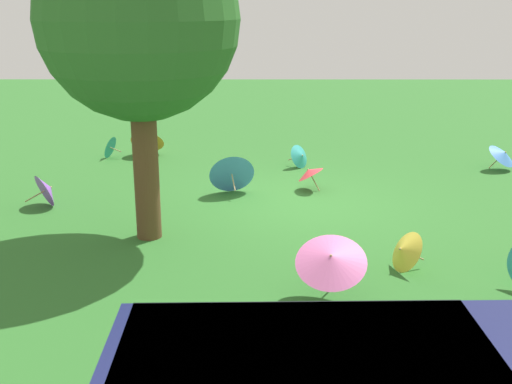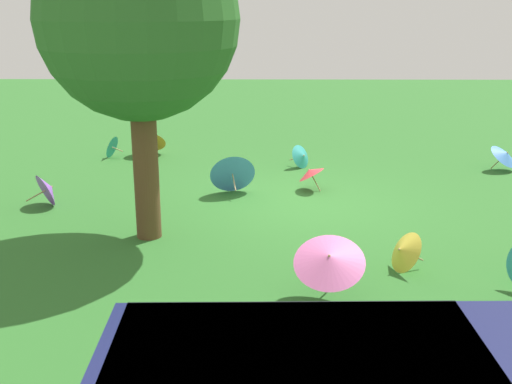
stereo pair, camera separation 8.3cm
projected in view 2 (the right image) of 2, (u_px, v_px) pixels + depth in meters
The scene contains 11 objects.
ground at pixel (298, 203), 12.26m from camera, with size 40.00×40.00×0.00m, color #2D6B28.
shade_tree at pixel (138, 21), 9.53m from camera, with size 3.11×3.11×5.08m.
parasol_yellow_0 at pixel (403, 251), 9.11m from camera, with size 0.63×0.72×0.62m.
parasol_orange_0 at pixel (150, 139), 15.99m from camera, with size 0.90×0.81×0.78m.
parasol_blue_0 at pixel (505, 155), 14.48m from camera, with size 0.92×0.93×0.65m.
parasol_blue_1 at pixel (232, 172), 12.80m from camera, with size 1.00×0.87×0.90m.
parasol_purple_0 at pixel (49, 189), 12.04m from camera, with size 0.71×0.75×0.67m.
parasol_pink_2 at pixel (329, 259), 8.12m from camera, with size 1.08×1.04×0.88m.
parasol_teal_2 at pixel (110, 146), 15.74m from camera, with size 0.53×0.61×0.57m.
parasol_red_1 at pixel (310, 172), 12.99m from camera, with size 0.71×0.72×0.59m.
parasol_teal_3 at pixel (302, 156), 14.77m from camera, with size 0.62×0.65×0.57m.
Camera 2 is at (0.69, 11.67, 3.80)m, focal length 44.13 mm.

